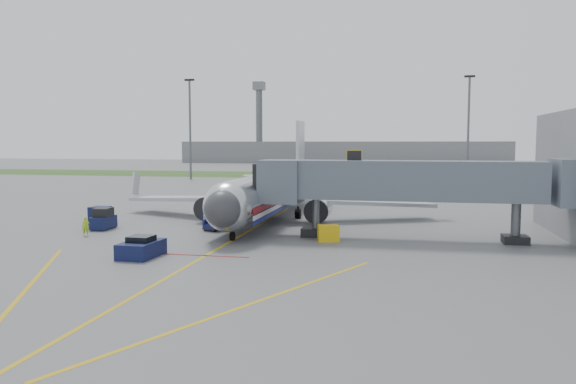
% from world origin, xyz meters
% --- Properties ---
extents(ground, '(400.00, 400.00, 0.00)m').
position_xyz_m(ground, '(0.00, 0.00, 0.00)').
color(ground, '#565659').
rests_on(ground, ground).
extents(grass_strip, '(300.00, 25.00, 0.01)m').
position_xyz_m(grass_strip, '(0.00, 90.00, 0.01)').
color(grass_strip, '#2D4C1E').
rests_on(grass_strip, ground).
extents(apron_markings, '(21.52, 50.00, 0.01)m').
position_xyz_m(apron_markings, '(0.00, -7.40, 0.00)').
color(apron_markings, gold).
rests_on(apron_markings, ground).
extents(airliner, '(32.10, 35.67, 10.25)m').
position_xyz_m(airliner, '(0.00, 15.25, 2.65)').
color(airliner, silver).
rests_on(airliner, ground).
extents(jet_bridge, '(25.30, 4.00, 6.90)m').
position_xyz_m(jet_bridge, '(12.86, 5.00, 4.47)').
color(jet_bridge, slate).
rests_on(jet_bridge, ground).
extents(light_mast_left, '(2.00, 0.44, 20.40)m').
position_xyz_m(light_mast_left, '(-30.00, 70.00, 10.78)').
color(light_mast_left, '#595B60').
rests_on(light_mast_left, ground).
extents(light_mast_right, '(2.00, 0.44, 20.40)m').
position_xyz_m(light_mast_right, '(25.00, 75.00, 10.78)').
color(light_mast_right, '#595B60').
rests_on(light_mast_right, ground).
extents(distant_terminal, '(120.00, 14.00, 8.00)m').
position_xyz_m(distant_terminal, '(-10.00, 170.00, 4.00)').
color(distant_terminal, slate).
rests_on(distant_terminal, ground).
extents(control_tower, '(4.00, 4.00, 30.00)m').
position_xyz_m(control_tower, '(-40.00, 165.00, 17.33)').
color(control_tower, '#595B60').
rests_on(control_tower, ground).
extents(pushback_tug, '(2.18, 3.43, 1.39)m').
position_xyz_m(pushback_tug, '(-4.00, -5.17, 0.58)').
color(pushback_tug, '#0D0E3B').
rests_on(pushback_tug, ground).
extents(baggage_tug, '(1.55, 2.72, 1.84)m').
position_xyz_m(baggage_tug, '(-12.68, 5.25, 0.81)').
color(baggage_tug, '#0D0E3B').
rests_on(baggage_tug, ground).
extents(baggage_cart_a, '(1.84, 1.84, 1.51)m').
position_xyz_m(baggage_cart_a, '(-3.00, 6.34, 0.77)').
color(baggage_cart_a, '#0D0E3B').
rests_on(baggage_cart_a, ground).
extents(baggage_cart_b, '(1.66, 1.66, 1.72)m').
position_xyz_m(baggage_cart_b, '(-14.01, 7.02, 0.88)').
color(baggage_cart_b, '#0D0E3B').
rests_on(baggage_cart_b, ground).
extents(baggage_cart_c, '(1.89, 1.89, 1.60)m').
position_xyz_m(baggage_cart_c, '(-3.00, 11.51, 0.81)').
color(baggage_cart_c, '#0D0E3B').
rests_on(baggage_cart_c, ground).
extents(belt_loader, '(1.85, 4.51, 2.15)m').
position_xyz_m(belt_loader, '(-2.53, 16.04, 0.53)').
color(belt_loader, '#0D0E3B').
rests_on(belt_loader, ground).
extents(ground_power_cart, '(1.80, 1.44, 1.26)m').
position_xyz_m(ground_power_cart, '(7.26, 3.08, 0.62)').
color(ground_power_cart, '#E3B40D').
rests_on(ground_power_cart, ground).
extents(ramp_worker, '(0.67, 0.59, 1.55)m').
position_xyz_m(ramp_worker, '(-12.15, 1.63, 0.77)').
color(ramp_worker, '#A3CE18').
rests_on(ramp_worker, ground).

